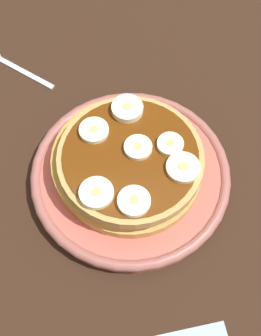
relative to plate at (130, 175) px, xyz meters
The scene contains 11 objects.
ground_plane 2.64cm from the plate, ahead, with size 140.00×140.00×3.00cm, color black.
plate is the anchor object (origin of this frame).
pancake_stack 2.57cm from the plate, 91.58° to the left, with size 17.15×17.15×3.94cm.
banana_slice_0 4.88cm from the plate, 140.52° to the right, with size 3.05×3.05×0.77cm.
banana_slice_1 7.53cm from the plate, 88.31° to the right, with size 3.55×3.55×1.06cm.
banana_slice_2 7.49cm from the plate, 49.86° to the left, with size 3.55×3.55×0.84cm.
banana_slice_3 7.43cm from the plate, 159.26° to the left, with size 3.59×3.59×0.77cm.
banana_slice_4 6.85cm from the plate, 39.62° to the right, with size 3.26×3.26×0.82cm.
banana_slice_5 7.32cm from the plate, 94.23° to the left, with size 3.38×3.38×0.81cm.
banana_slice_6 6.48cm from the plate, 168.42° to the right, with size 2.88×2.88×0.76cm.
fork 23.94cm from the plate, 50.41° to the right, with size 11.06×8.49×0.50cm.
Camera 1 is at (1.50, 24.09, 46.85)cm, focal length 48.16 mm.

